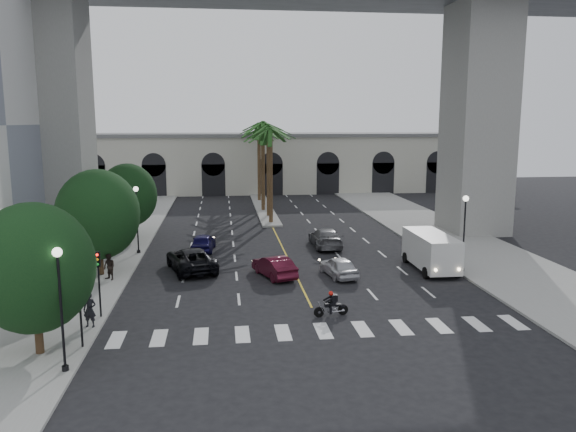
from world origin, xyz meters
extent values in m
plane|color=black|center=(0.00, 0.00, 0.00)|extent=(140.00, 140.00, 0.00)
cube|color=gray|center=(-15.00, 15.00, 0.07)|extent=(8.00, 100.00, 0.15)
cube|color=gray|center=(15.00, 15.00, 0.07)|extent=(8.00, 100.00, 0.15)
cube|color=gray|center=(0.00, 38.00, 0.10)|extent=(2.00, 24.00, 0.20)
cube|color=beige|center=(0.00, 55.00, 4.00)|extent=(70.00, 10.00, 8.00)
cube|color=slate|center=(0.00, 55.00, 8.25)|extent=(71.00, 10.50, 0.50)
cube|color=gray|center=(18.50, 22.00, 10.40)|extent=(5.00, 6.00, 20.80)
cube|color=gray|center=(-18.50, 22.00, 10.40)|extent=(5.00, 6.00, 20.80)
cylinder|color=#47331E|center=(0.00, 28.00, 4.75)|extent=(0.40, 0.40, 9.50)
cylinder|color=#47331E|center=(0.10, 32.00, 4.90)|extent=(0.40, 0.40, 9.80)
cylinder|color=#47331E|center=(-0.20, 36.00, 4.65)|extent=(0.40, 0.40, 9.30)
cylinder|color=#47331E|center=(0.15, 40.00, 5.05)|extent=(0.40, 0.40, 10.10)
cylinder|color=#47331E|center=(-0.10, 44.00, 4.80)|extent=(0.40, 0.40, 9.60)
cylinder|color=#47331E|center=(0.20, 48.00, 4.95)|extent=(0.40, 0.40, 9.90)
cylinder|color=#382616|center=(-13.00, -3.00, 1.17)|extent=(0.36, 0.36, 2.34)
ellipsoid|color=black|center=(-13.00, -3.00, 4.03)|extent=(5.20, 5.20, 5.72)
cylinder|color=#382616|center=(-13.00, 10.00, 1.22)|extent=(0.36, 0.36, 2.45)
ellipsoid|color=black|center=(-13.00, 10.00, 4.22)|extent=(5.44, 5.44, 5.98)
cylinder|color=#382616|center=(-13.00, 22.00, 1.13)|extent=(0.36, 0.36, 2.27)
ellipsoid|color=black|center=(-13.00, 22.00, 3.91)|extent=(5.04, 5.04, 5.54)
cylinder|color=black|center=(-11.40, -5.00, 0.18)|extent=(0.28, 0.28, 0.36)
cylinder|color=black|center=(-11.40, -5.00, 2.60)|extent=(0.11, 0.11, 5.00)
sphere|color=white|center=(-11.40, -5.00, 5.15)|extent=(0.40, 0.40, 0.40)
cylinder|color=black|center=(-11.40, 16.00, 0.18)|extent=(0.28, 0.28, 0.36)
cylinder|color=black|center=(-11.40, 16.00, 2.60)|extent=(0.11, 0.11, 5.00)
sphere|color=white|center=(-11.40, 16.00, 5.15)|extent=(0.40, 0.40, 0.40)
cylinder|color=black|center=(11.40, 8.00, 0.18)|extent=(0.28, 0.28, 0.36)
cylinder|color=black|center=(11.40, 8.00, 2.60)|extent=(0.11, 0.11, 5.00)
sphere|color=white|center=(11.40, 8.00, 5.15)|extent=(0.40, 0.40, 0.40)
cylinder|color=black|center=(-11.30, -2.50, 1.75)|extent=(0.10, 0.10, 3.50)
cube|color=black|center=(-11.30, -2.50, 3.25)|extent=(0.25, 0.18, 0.80)
cylinder|color=black|center=(-11.30, 1.50, 1.75)|extent=(0.10, 0.10, 3.50)
cube|color=black|center=(-11.30, 1.50, 3.25)|extent=(0.25, 0.18, 0.80)
cylinder|color=black|center=(0.14, 0.46, 0.28)|extent=(0.57, 0.18, 0.56)
cylinder|color=black|center=(1.48, 0.67, 0.28)|extent=(0.57, 0.18, 0.56)
cube|color=silver|center=(0.85, 0.57, 0.36)|extent=(0.41, 0.32, 0.24)
cube|color=black|center=(0.71, 0.55, 0.62)|extent=(0.54, 0.29, 0.19)
cube|color=black|center=(1.13, 0.62, 0.58)|extent=(0.45, 0.29, 0.11)
cylinder|color=black|center=(0.34, 0.49, 0.83)|extent=(0.11, 0.52, 0.03)
cube|color=black|center=(0.92, 0.58, 0.94)|extent=(0.30, 0.39, 0.49)
cube|color=black|center=(1.07, 0.61, 0.99)|extent=(0.18, 0.30, 0.36)
sphere|color=red|center=(0.79, 0.56, 1.26)|extent=(0.24, 0.24, 0.24)
imported|color=#BBBCC0|center=(2.82, 8.12, 0.68)|extent=(2.25, 4.19, 1.36)
imported|color=#4E0F20|center=(-1.50, 8.53, 0.71)|extent=(2.87, 4.58, 1.42)
imported|color=black|center=(-7.08, 10.76, 0.81)|extent=(4.14, 6.32, 1.61)
imported|color=#57575B|center=(3.53, 16.92, 0.78)|extent=(2.20, 5.41, 1.57)
imported|color=#130F48|center=(-6.44, 16.62, 0.72)|extent=(2.09, 4.36, 1.44)
cube|color=silver|center=(9.50, 8.99, 1.45)|extent=(2.28, 6.03, 2.22)
cube|color=black|center=(9.48, 6.15, 1.72)|extent=(2.06, 0.30, 0.95)
cylinder|color=black|center=(8.42, 6.89, 0.39)|extent=(0.32, 0.78, 0.78)
cylinder|color=black|center=(10.54, 6.87, 0.39)|extent=(0.32, 0.78, 0.78)
cylinder|color=black|center=(8.46, 11.11, 0.39)|extent=(0.32, 0.78, 0.78)
cylinder|color=black|center=(10.58, 11.09, 0.39)|extent=(0.32, 0.78, 0.78)
imported|color=black|center=(-11.50, 0.02, 1.04)|extent=(0.71, 0.53, 1.77)
imported|color=black|center=(-12.18, 8.54, 1.01)|extent=(1.06, 1.04, 1.72)
camera|label=1|loc=(-4.84, -27.61, 10.30)|focal=35.00mm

